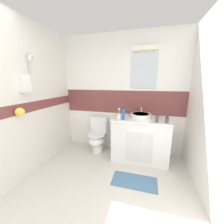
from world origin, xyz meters
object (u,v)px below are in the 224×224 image
sink_basin (141,116)px  lotion_bottle_short (167,120)px  soap_dispenser (157,119)px  shampoo_bottle_tall (123,114)px  toilet (98,136)px  toothbrush_cup (119,116)px

sink_basin → lotion_bottle_short: (0.45, -0.19, 0.00)m
soap_dispenser → shampoo_bottle_tall: (-0.59, 0.02, 0.05)m
soap_dispenser → lotion_bottle_short: (0.16, 0.00, -0.00)m
sink_basin → shampoo_bottle_tall: 0.36m
lotion_bottle_short → shampoo_bottle_tall: bearing=179.2°
toilet → soap_dispenser: bearing=-11.9°
sink_basin → lotion_bottle_short: sink_basin is taller
soap_dispenser → lotion_bottle_short: soap_dispenser is taller
sink_basin → toilet: sink_basin is taller
sink_basin → soap_dispenser: bearing=-35.0°
sink_basin → shampoo_bottle_tall: size_ratio=1.90×
sink_basin → toilet: 1.06m
toilet → lotion_bottle_short: lotion_bottle_short is taller
soap_dispenser → shampoo_bottle_tall: size_ratio=0.65×
toilet → toothbrush_cup: size_ratio=3.66×
toothbrush_cup → soap_dispenser: 0.67m
sink_basin → shampoo_bottle_tall: shampoo_bottle_tall is taller
lotion_bottle_short → toothbrush_cup: bearing=178.9°
toilet → shampoo_bottle_tall: (0.61, -0.24, 0.60)m
soap_dispenser → toilet: bearing=168.1°
shampoo_bottle_tall → sink_basin: bearing=30.9°
sink_basin → toilet: (-0.91, 0.05, -0.54)m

